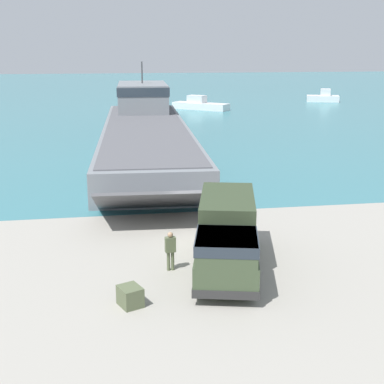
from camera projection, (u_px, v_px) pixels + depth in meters
The scene contains 8 objects.
ground_plane at pixel (199, 240), 26.29m from camera, with size 240.00×240.00×0.00m, color #9E998E.
water_surface at pixel (124, 92), 116.48m from camera, with size 240.00×180.00×0.01m, color teal.
landing_craft at pixel (145, 125), 51.96m from camera, with size 9.62×42.42×7.69m.
military_truck at pixel (227, 235), 22.58m from camera, with size 4.07×7.75×2.88m.
soldier_on_ramp at pixel (170, 248), 22.43m from camera, with size 0.46×0.28×1.70m.
moored_boat_a at pixel (323, 97), 94.38m from camera, with size 6.13×4.49×2.24m.
moored_boat_c at pixel (200, 105), 82.28m from camera, with size 8.47×7.56×2.12m.
cargo_crate at pixel (130, 296), 19.46m from camera, with size 0.74×0.88×0.74m, color #566042.
Camera 1 is at (-4.30, -24.40, 9.10)m, focal length 50.00 mm.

